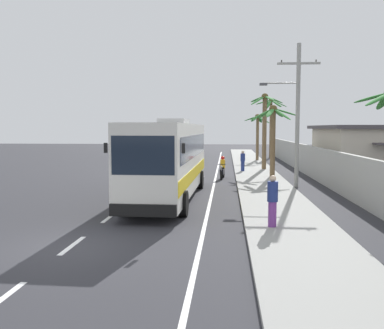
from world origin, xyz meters
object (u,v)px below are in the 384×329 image
coach_bus_far_lane (171,141)px  palm_fourth (265,120)px  coach_bus_foreground (170,157)px  motorcycle_beside_bus (223,169)px  pedestrian_midwalk (273,200)px  palm_second (271,114)px  palm_farthest (273,128)px  utility_pole_mid (296,111)px  palm_third (258,127)px  pedestrian_near_kerb (243,160)px

coach_bus_far_lane → palm_fourth: size_ratio=1.76×
coach_bus_far_lane → coach_bus_foreground: bearing=-82.5°
motorcycle_beside_bus → pedestrian_midwalk: pedestrian_midwalk is taller
palm_second → palm_farthest: palm_second is taller
utility_pole_mid → palm_third: bearing=92.4°
palm_second → pedestrian_midwalk: bearing=-95.6°
palm_second → palm_third: (-1.90, -5.40, -1.57)m
palm_farthest → coach_bus_foreground: bearing=-123.7°
palm_second → motorcycle_beside_bus: bearing=-104.3°
motorcycle_beside_bus → utility_pole_mid: utility_pole_mid is taller
palm_fourth → utility_pole_mid: bearing=-84.4°
palm_third → pedestrian_midwalk: bearing=-93.1°
motorcycle_beside_bus → palm_third: palm_third is taller
coach_bus_far_lane → utility_pole_mid: utility_pole_mid is taller
pedestrian_midwalk → utility_pole_mid: (2.46, 10.82, 3.42)m
coach_bus_foreground → palm_second: bearing=75.0°
pedestrian_midwalk → palm_second: (3.54, 35.79, 4.08)m
coach_bus_foreground → utility_pole_mid: size_ratio=1.48×
coach_bus_far_lane → palm_fourth: (9.63, -14.64, 2.24)m
utility_pole_mid → motorcycle_beside_bus: bearing=137.5°
coach_bus_foreground → palm_farthest: 10.87m
palm_second → palm_fourth: (-2.04, -15.21, -0.97)m
utility_pole_mid → palm_farthest: bearing=100.5°
palm_fourth → palm_farthest: 5.34m
motorcycle_beside_bus → pedestrian_near_kerb: size_ratio=1.23×
motorcycle_beside_bus → palm_fourth: bearing=60.2°
utility_pole_mid → palm_farthest: 4.64m
coach_bus_foreground → coach_bus_far_lane: 29.15m
motorcycle_beside_bus → palm_third: 16.28m
pedestrian_near_kerb → palm_farthest: size_ratio=0.31×
pedestrian_midwalk → palm_third: size_ratio=0.36×
motorcycle_beside_bus → palm_farthest: size_ratio=0.39×
coach_bus_foreground → pedestrian_near_kerb: 13.25m
motorcycle_beside_bus → palm_second: 22.17m
utility_pole_mid → palm_second: (1.09, 24.97, 0.66)m
palm_second → palm_fourth: bearing=-97.7°
pedestrian_near_kerb → palm_fourth: size_ratio=0.25×
pedestrian_near_kerb → palm_second: bearing=-138.2°
pedestrian_midwalk → utility_pole_mid: size_ratio=0.21×
coach_bus_foreground → palm_farthest: size_ratio=2.43×
utility_pole_mid → palm_fourth: utility_pole_mid is taller
pedestrian_near_kerb → utility_pole_mid: size_ratio=0.19×
motorcycle_beside_bus → pedestrian_midwalk: (1.83, -14.75, 0.42)m
coach_bus_foreground → palm_farthest: bearing=56.3°
coach_bus_far_lane → palm_second: (11.67, 0.57, 3.21)m
palm_second → palm_fourth: palm_second is taller
coach_bus_far_lane → utility_pole_mid: 26.72m
coach_bus_far_lane → pedestrian_near_kerb: (7.84, -16.33, -0.96)m
utility_pole_mid → palm_fourth: (-0.96, 9.76, -0.31)m
coach_bus_foreground → pedestrian_near_kerb: (4.05, 12.57, -1.08)m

